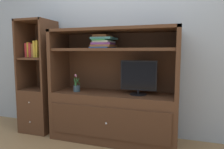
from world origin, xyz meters
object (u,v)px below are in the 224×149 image
(magazine_stack, at_px, (104,42))
(bookshelf_tall, at_px, (40,94))
(tv_monitor, at_px, (138,78))
(potted_plant, at_px, (77,87))
(media_console, at_px, (113,105))
(upright_book_row, at_px, (34,50))

(magazine_stack, distance_m, bookshelf_tall, 1.29)
(tv_monitor, bearing_deg, potted_plant, -175.88)
(media_console, xyz_separation_m, bookshelf_tall, (-1.17, 0.00, 0.06))
(potted_plant, xyz_separation_m, magazine_stack, (0.37, 0.07, 0.61))
(potted_plant, xyz_separation_m, bookshelf_tall, (-0.67, 0.08, -0.16))
(potted_plant, height_order, bookshelf_tall, bookshelf_tall)
(media_console, distance_m, bookshelf_tall, 1.17)
(tv_monitor, relative_size, potted_plant, 1.92)
(bookshelf_tall, height_order, upright_book_row, bookshelf_tall)
(media_console, height_order, potted_plant, media_console)
(potted_plant, relative_size, magazine_stack, 0.69)
(magazine_stack, relative_size, upright_book_row, 1.43)
(tv_monitor, bearing_deg, magazine_stack, 178.96)
(magazine_stack, height_order, upright_book_row, magazine_stack)
(potted_plant, bearing_deg, magazine_stack, 10.49)
(tv_monitor, distance_m, upright_book_row, 1.60)
(magazine_stack, xyz_separation_m, upright_book_row, (-1.09, 0.00, -0.10))
(potted_plant, relative_size, bookshelf_tall, 0.15)
(tv_monitor, xyz_separation_m, potted_plant, (-0.84, -0.06, -0.16))
(tv_monitor, relative_size, magazine_stack, 1.32)
(tv_monitor, height_order, bookshelf_tall, bookshelf_tall)
(bookshelf_tall, xyz_separation_m, upright_book_row, (-0.05, -0.01, 0.67))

